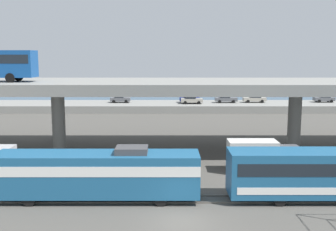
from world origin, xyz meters
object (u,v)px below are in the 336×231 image
(service_truck_west, at_px, (263,155))
(parked_car_0, at_px, (227,99))
(parked_car_5, at_px, (191,99))
(parked_car_2, at_px, (122,99))
(parked_car_4, at_px, (326,99))
(parked_car_3, at_px, (256,99))
(train_locomotive, at_px, (89,172))
(parked_car_1, at_px, (193,100))

(service_truck_west, relative_size, parked_car_0, 1.53)
(service_truck_west, distance_m, parked_car_5, 44.60)
(parked_car_2, xyz_separation_m, parked_car_4, (41.83, 0.59, -0.00))
(parked_car_3, distance_m, parked_car_4, 14.37)
(parked_car_2, bearing_deg, train_locomotive, -86.02)
(parked_car_0, height_order, parked_car_1, same)
(service_truck_west, relative_size, parked_car_2, 1.69)
(parked_car_3, relative_size, parked_car_5, 1.13)
(train_locomotive, bearing_deg, parked_car_3, -114.71)
(parked_car_5, bearing_deg, parked_car_2, -179.38)
(parked_car_1, bearing_deg, parked_car_2, 172.09)
(service_truck_west, height_order, parked_car_0, service_truck_west)
(parked_car_0, height_order, parked_car_4, same)
(train_locomotive, distance_m, parked_car_3, 57.09)
(parked_car_2, relative_size, parked_car_3, 0.87)
(parked_car_1, xyz_separation_m, parked_car_3, (13.00, 2.19, 0.00))
(train_locomotive, bearing_deg, service_truck_west, -153.58)
(parked_car_4, xyz_separation_m, parked_car_5, (-27.70, -0.43, 0.00))
(parked_car_0, bearing_deg, parked_car_2, 179.46)
(parked_car_2, bearing_deg, parked_car_4, 0.80)
(parked_car_0, distance_m, parked_car_2, 21.52)
(parked_car_0, height_order, parked_car_3, same)
(parked_car_0, distance_m, parked_car_4, 20.32)
(parked_car_0, xyz_separation_m, parked_car_1, (-7.07, -1.80, 0.00))
(train_locomotive, distance_m, parked_car_1, 50.85)
(parked_car_0, bearing_deg, parked_car_5, 177.25)
(parked_car_1, relative_size, parked_car_3, 0.93)
(train_locomotive, bearing_deg, parked_car_4, -126.18)
(parked_car_0, bearing_deg, train_locomotive, -109.20)
(parked_car_5, bearing_deg, parked_car_3, 0.12)
(service_truck_west, xyz_separation_m, parked_car_3, (8.82, 44.39, 0.56))
(service_truck_west, xyz_separation_m, parked_car_0, (2.88, 44.01, 0.56))
(parked_car_2, relative_size, parked_car_4, 0.99)
(parked_car_3, height_order, parked_car_5, same)
(parked_car_0, xyz_separation_m, parked_car_4, (20.30, 0.79, -0.00))
(parked_car_1, bearing_deg, parked_car_0, 14.33)
(parked_car_1, relative_size, parked_car_5, 1.05)
(train_locomotive, xyz_separation_m, parked_car_0, (17.92, 51.48, 0.00))
(parked_car_1, xyz_separation_m, parked_car_4, (27.37, 2.59, -0.00))
(parked_car_4, bearing_deg, parked_car_0, 2.22)
(service_truck_west, distance_m, parked_car_3, 45.26)
(parked_car_0, height_order, parked_car_2, same)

